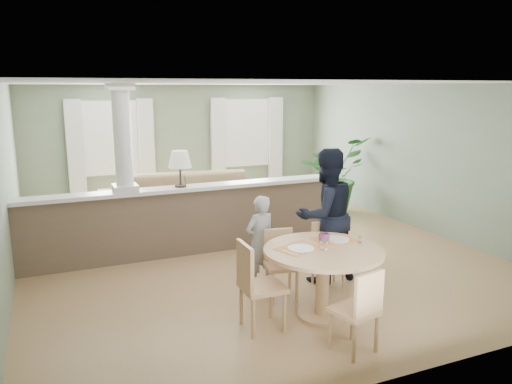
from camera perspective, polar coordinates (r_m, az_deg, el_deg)
name	(u,v)px	position (r m, az deg, el deg)	size (l,w,h in m)	color
ground	(248,250)	(8.34, -0.98, -6.59)	(8.00, 8.00, 0.00)	tan
room_shell	(232,137)	(8.52, -2.82, 6.28)	(7.02, 8.02, 2.71)	gray
pony_wall	(185,211)	(8.02, -8.08, -2.20)	(5.32, 0.38, 2.70)	brown
sofa	(186,201)	(9.76, -7.99, -0.99)	(3.33, 1.30, 0.97)	olive
houseplant	(333,175)	(10.80, 8.77, 1.97)	(1.45, 1.26, 1.61)	#296026
dining_table	(323,263)	(5.85, 7.67, -8.02)	(1.38, 1.38, 0.94)	tan
chair_far_boy	(280,260)	(6.45, 2.78, -7.76)	(0.46, 0.46, 0.86)	tan
chair_far_man	(327,252)	(6.81, 8.08, -6.77)	(0.45, 0.45, 0.87)	tan
chair_near	(360,308)	(5.19, 11.76, -12.86)	(0.49, 0.49, 0.90)	tan
chair_side	(256,282)	(5.53, -0.02, -10.27)	(0.47, 0.47, 1.01)	tan
child_person	(260,241)	(6.70, 0.47, -5.64)	(0.46, 0.30, 1.25)	#9A9A9F
man_person	(326,216)	(6.89, 7.96, -2.68)	(0.90, 0.70, 1.85)	black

